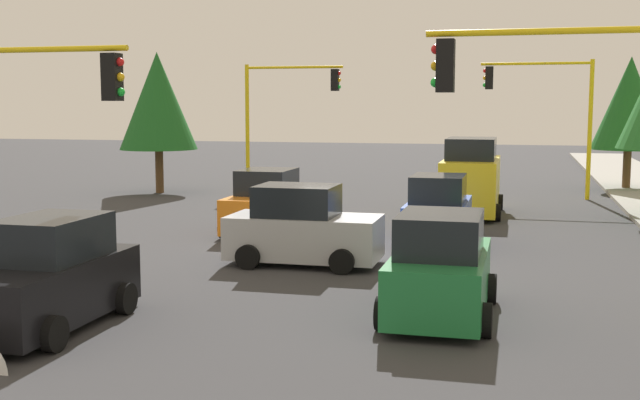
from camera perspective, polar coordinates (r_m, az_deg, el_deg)
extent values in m
plane|color=#353538|center=(21.68, 1.33, -3.65)|extent=(120.00, 120.00, 0.00)
cylinder|color=yellow|center=(17.87, -20.14, 10.08)|extent=(0.12, 4.50, 0.12)
cube|color=black|center=(16.86, -14.68, 8.52)|extent=(0.36, 0.32, 0.96)
sphere|color=red|center=(16.79, -14.16, 9.57)|extent=(0.18, 0.18, 0.18)
sphere|color=yellow|center=(16.78, -14.13, 8.54)|extent=(0.18, 0.18, 0.18)
sphere|color=green|center=(16.77, -14.10, 7.52)|extent=(0.18, 0.18, 0.18)
cylinder|color=yellow|center=(14.85, 16.46, 11.53)|extent=(0.12, 4.50, 0.12)
cube|color=black|center=(14.87, 8.99, 9.48)|extent=(0.36, 0.32, 0.96)
sphere|color=red|center=(14.90, 8.31, 10.64)|extent=(0.18, 0.18, 0.18)
sphere|color=yellow|center=(14.88, 8.29, 9.49)|extent=(0.18, 0.18, 0.18)
sphere|color=green|center=(14.87, 8.27, 8.33)|extent=(0.18, 0.18, 0.18)
cylinder|color=yellow|center=(34.91, 18.78, 4.77)|extent=(0.18, 0.18, 5.80)
cylinder|color=yellow|center=(34.83, 15.21, 9.42)|extent=(0.12, 4.50, 0.12)
cube|color=black|center=(34.83, 12.04, 8.56)|extent=(0.36, 0.32, 0.96)
sphere|color=red|center=(34.85, 11.75, 9.06)|extent=(0.18, 0.18, 0.18)
sphere|color=yellow|center=(34.84, 11.74, 8.56)|extent=(0.18, 0.18, 0.18)
sphere|color=green|center=(34.83, 11.73, 8.07)|extent=(0.18, 0.18, 0.18)
cylinder|color=yellow|center=(36.89, -5.22, 5.17)|extent=(0.18, 0.18, 5.77)
cylinder|color=yellow|center=(36.23, -1.87, 9.49)|extent=(0.12, 4.50, 0.12)
cube|color=black|center=(35.73, 1.08, 8.60)|extent=(0.36, 0.32, 0.96)
sphere|color=red|center=(35.70, 1.37, 9.08)|extent=(0.18, 0.18, 0.18)
sphere|color=yellow|center=(35.69, 1.37, 8.60)|extent=(0.18, 0.18, 0.18)
sphere|color=green|center=(35.68, 1.37, 8.12)|extent=(0.18, 0.18, 0.18)
cylinder|color=brown|center=(39.18, 21.13, 2.16)|extent=(0.36, 0.36, 2.11)
cone|color=#1E6023|center=(39.08, 21.32, 6.49)|extent=(3.37, 3.37, 4.22)
cylinder|color=brown|center=(36.48, -11.44, 2.21)|extent=(0.36, 0.36, 2.16)
cone|color=#1E6023|center=(36.36, -11.55, 6.98)|extent=(3.45, 3.45, 4.31)
cube|color=yellow|center=(29.11, 10.76, 1.10)|extent=(4.80, 1.90, 1.85)
cube|color=black|center=(28.77, 10.79, 3.64)|extent=(2.50, 1.67, 0.76)
cylinder|color=black|center=(30.74, 9.02, -0.05)|extent=(0.60, 0.20, 0.60)
cylinder|color=black|center=(30.63, 12.79, -0.16)|extent=(0.60, 0.20, 0.60)
cylinder|color=black|center=(27.81, 8.46, -0.76)|extent=(0.60, 0.20, 0.60)
cylinder|color=black|center=(27.68, 12.63, -0.89)|extent=(0.60, 0.20, 0.60)
cube|color=blue|center=(22.96, 8.48, -1.38)|extent=(3.64, 1.66, 1.05)
cube|color=black|center=(22.67, 8.47, 0.82)|extent=(1.89, 1.46, 0.76)
cylinder|color=black|center=(24.23, 6.63, -1.86)|extent=(0.60, 0.20, 0.60)
cylinder|color=black|center=(24.06, 10.84, -1.99)|extent=(0.60, 0.20, 0.60)
cylinder|color=black|center=(22.02, 5.86, -2.72)|extent=(0.60, 0.20, 0.60)
cylinder|color=black|center=(21.84, 10.49, -2.88)|extent=(0.60, 0.20, 0.60)
cube|color=orange|center=(24.46, -3.92, -0.82)|extent=(3.60, 1.76, 1.05)
cube|color=black|center=(24.53, -3.81, 1.33)|extent=(1.87, 1.55, 0.76)
cylinder|color=black|center=(23.19, -2.57, -2.21)|extent=(0.60, 0.20, 0.60)
cylinder|color=black|center=(23.79, -6.90, -2.02)|extent=(0.60, 0.20, 0.60)
cylinder|color=black|center=(25.31, -1.11, -1.44)|extent=(0.60, 0.20, 0.60)
cylinder|color=black|center=(25.86, -5.13, -1.29)|extent=(0.60, 0.20, 0.60)
cube|color=black|center=(14.94, -18.94, -6.13)|extent=(3.88, 1.63, 1.05)
cube|color=black|center=(14.93, -18.67, -2.59)|extent=(2.02, 1.43, 0.76)
cylinder|color=black|center=(13.60, -18.54, -9.09)|extent=(0.60, 0.20, 0.60)
cylinder|color=black|center=(15.60, -13.74, -6.88)|extent=(0.60, 0.20, 0.60)
cylinder|color=black|center=(16.48, -19.16, -6.33)|extent=(0.60, 0.20, 0.60)
cube|color=#B2B5BA|center=(19.75, -1.12, -2.65)|extent=(1.77, 3.74, 1.05)
cube|color=black|center=(19.67, -1.65, -0.03)|extent=(1.56, 1.95, 0.76)
cylinder|color=black|center=(20.46, 2.73, -3.43)|extent=(0.20, 0.60, 0.60)
cylinder|color=black|center=(18.64, 1.57, -4.44)|extent=(0.20, 0.60, 0.60)
cylinder|color=black|center=(21.03, -3.49, -3.15)|extent=(0.20, 0.60, 0.60)
cylinder|color=black|center=(19.27, -5.20, -4.09)|extent=(0.20, 0.60, 0.60)
cube|color=#1E7238|center=(15.11, 8.62, -5.68)|extent=(3.88, 1.68, 1.05)
cube|color=black|center=(14.75, 8.61, -2.41)|extent=(2.02, 1.48, 0.76)
cylinder|color=black|center=(16.47, 5.88, -5.99)|extent=(0.60, 0.20, 0.60)
cylinder|color=black|center=(16.32, 12.18, -6.23)|extent=(0.60, 0.20, 0.60)
cylinder|color=black|center=(14.16, 4.45, -8.11)|extent=(0.60, 0.20, 0.60)
cylinder|color=black|center=(13.98, 11.82, -8.43)|extent=(0.60, 0.20, 0.60)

